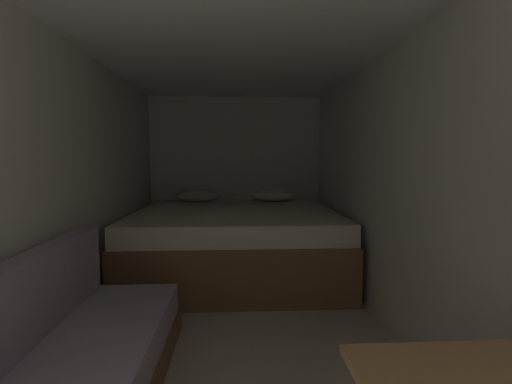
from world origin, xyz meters
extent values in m
plane|color=#B2A893|center=(0.00, 2.12, 0.00)|extent=(7.33, 7.33, 0.00)
cube|color=silver|center=(0.00, 4.81, 1.06)|extent=(2.41, 0.05, 2.13)
cube|color=silver|center=(-1.18, 2.12, 1.06)|extent=(0.05, 5.33, 2.13)
cube|color=silver|center=(1.18, 2.12, 1.06)|extent=(0.05, 5.33, 2.13)
cube|color=white|center=(0.00, 2.12, 2.15)|extent=(2.41, 5.33, 0.05)
cube|color=brown|center=(0.00, 3.75, 0.27)|extent=(2.19, 1.98, 0.53)
cube|color=beige|center=(0.00, 3.75, 0.63)|extent=(2.15, 1.94, 0.20)
ellipsoid|color=white|center=(-0.49, 4.52, 0.81)|extent=(0.53, 0.33, 0.15)
ellipsoid|color=white|center=(0.49, 4.52, 0.81)|extent=(0.53, 0.33, 0.15)
camera|label=1|loc=(0.01, -0.26, 1.32)|focal=25.77mm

